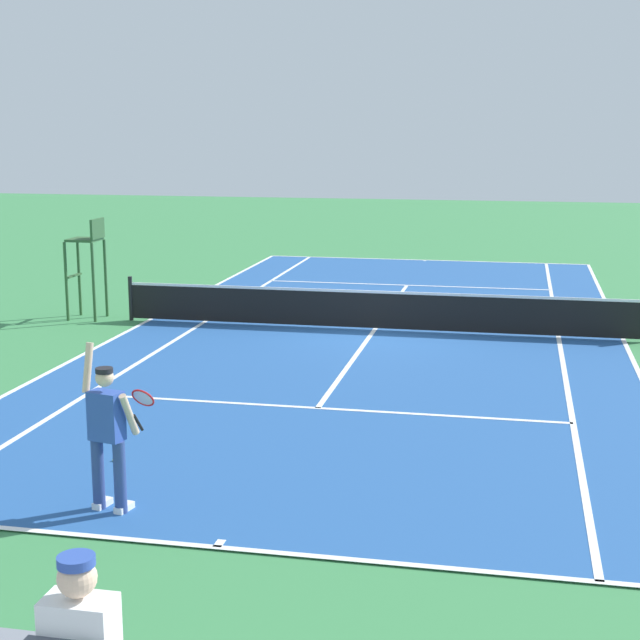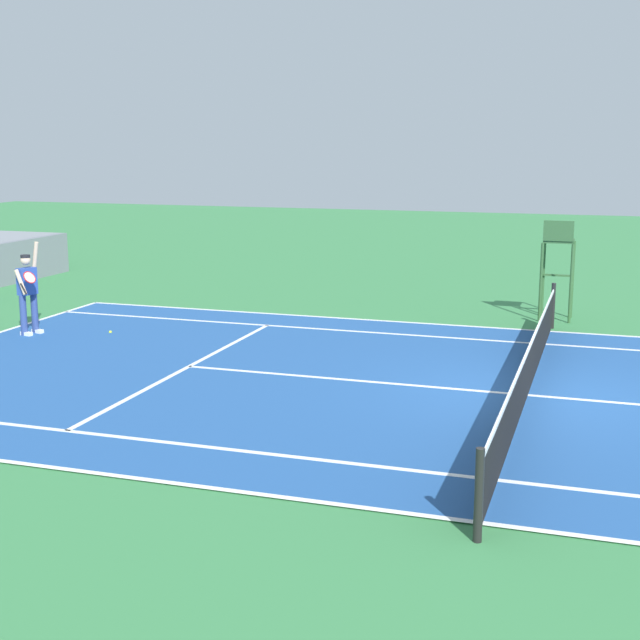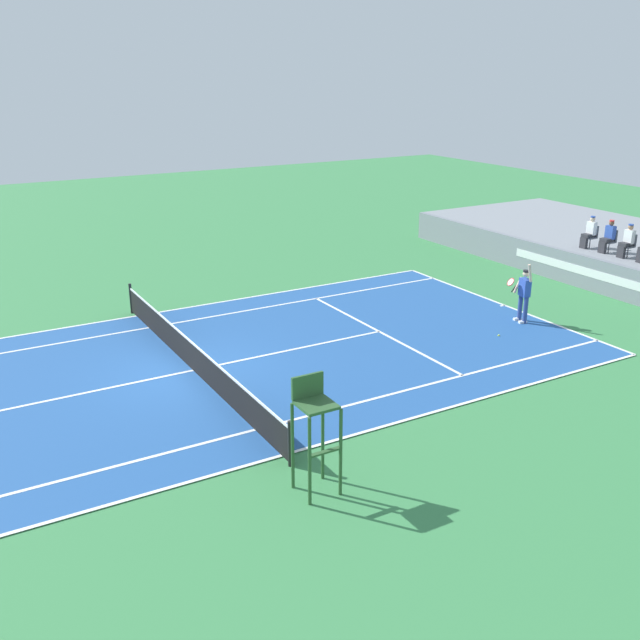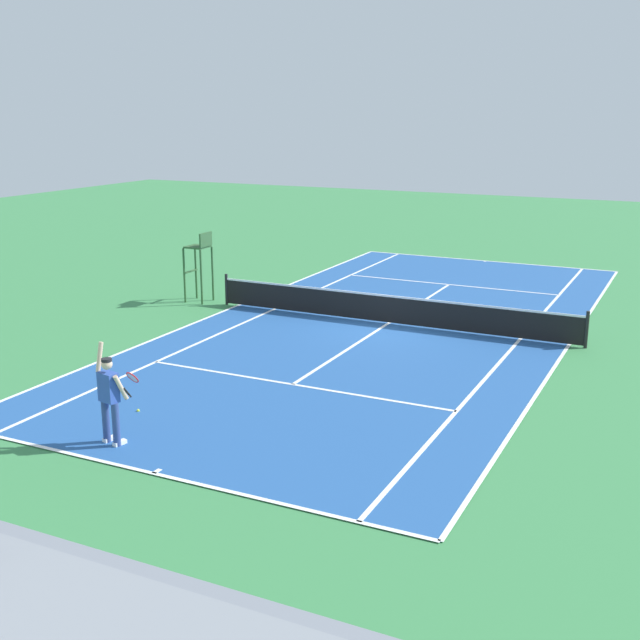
# 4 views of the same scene
# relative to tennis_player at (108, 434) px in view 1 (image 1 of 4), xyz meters

# --- Properties ---
(ground_plane) EXTENTS (80.00, 80.00, 0.00)m
(ground_plane) POSITION_rel_tennis_player_xyz_m (-1.58, -11.13, -0.99)
(ground_plane) COLOR #387F47
(court) EXTENTS (11.08, 23.88, 0.03)m
(court) POSITION_rel_tennis_player_xyz_m (-1.58, -11.13, -0.98)
(court) COLOR #235193
(court) RESTS_ON ground
(net) EXTENTS (11.98, 0.10, 1.07)m
(net) POSITION_rel_tennis_player_xyz_m (-1.58, -11.13, -0.47)
(net) COLOR black
(net) RESTS_ON ground
(tennis_player) EXTENTS (0.82, 0.61, 2.08)m
(tennis_player) POSITION_rel_tennis_player_xyz_m (0.00, 0.00, 0.00)
(tennis_player) COLOR navy
(tennis_player) RESTS_ON ground
(tennis_ball) EXTENTS (0.07, 0.07, 0.07)m
(tennis_ball) POSITION_rel_tennis_player_xyz_m (0.67, -1.64, -0.96)
(tennis_ball) COLOR #D1E533
(tennis_ball) RESTS_ON ground
(umpire_chair) EXTENTS (0.77, 0.77, 2.44)m
(umpire_chair) POSITION_rel_tennis_player_xyz_m (5.42, -11.13, 0.56)
(umpire_chair) COLOR #2D562D
(umpire_chair) RESTS_ON ground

